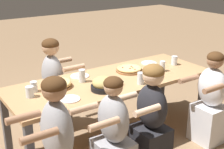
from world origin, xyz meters
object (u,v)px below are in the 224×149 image
object	(u,v)px
skillet_bowl	(104,84)
diner_near_center	(151,121)
drinking_glass_d	(174,61)
diner_near_right	(210,102)
drinking_glass_a	(82,77)
diner_far_midleft	(54,88)
empty_plate_a	(149,63)
drinking_glass_b	(34,87)
drinking_glass_c	(162,67)
pizza_board_main	(129,69)
drinking_glass_e	(30,93)
cocktail_glass_blue	(52,97)
diner_near_midleft	(113,138)
pizza_board_second	(57,84)
empty_plate_b	(70,99)
drinking_glass_f	(141,79)
empty_plate_c	(80,76)

from	to	relation	value
skillet_bowl	diner_near_center	xyz separation A→B (m)	(0.28, -0.43, -0.31)
drinking_glass_d	diner_near_right	distance (m)	0.70
drinking_glass_a	diner_far_midleft	distance (m)	0.63
drinking_glass_d	diner_near_center	xyz separation A→B (m)	(-0.91, -0.62, -0.30)
empty_plate_a	drinking_glass_b	bearing A→B (deg)	-177.85
empty_plate_a	diner_near_right	xyz separation A→B (m)	(0.21, -0.84, -0.28)
drinking_glass_b	drinking_glass_c	xyz separation A→B (m)	(1.49, -0.26, 0.00)
pizza_board_main	drinking_glass_e	xyz separation A→B (m)	(-1.25, -0.06, 0.02)
drinking_glass_d	cocktail_glass_blue	bearing A→B (deg)	-175.02
diner_near_midleft	diner_near_right	world-z (taller)	diner_near_right
diner_near_center	drinking_glass_c	bearing A→B (deg)	-49.56
pizza_board_second	cocktail_glass_blue	xyz separation A→B (m)	(-0.19, -0.30, 0.01)
pizza_board_main	empty_plate_b	bearing A→B (deg)	-160.68
empty_plate_b	drinking_glass_f	bearing A→B (deg)	-4.36
skillet_bowl	empty_plate_c	size ratio (longest dim) A/B	1.79
empty_plate_c	drinking_glass_b	size ratio (longest dim) A/B	1.97
skillet_bowl	empty_plate_c	distance (m)	0.49
drinking_glass_f	empty_plate_a	bearing A→B (deg)	42.57
drinking_glass_d	diner_near_right	size ratio (longest dim) A/B	0.10
drinking_glass_a	diner_near_right	world-z (taller)	diner_near_right
drinking_glass_f	drinking_glass_c	bearing A→B (deg)	20.63
pizza_board_second	cocktail_glass_blue	bearing A→B (deg)	-122.23
empty_plate_a	drinking_glass_e	distance (m)	1.65
skillet_bowl	drinking_glass_b	size ratio (longest dim) A/B	3.53
empty_plate_a	diner_near_center	bearing A→B (deg)	-128.98
pizza_board_second	drinking_glass_a	world-z (taller)	drinking_glass_a
drinking_glass_c	drinking_glass_d	distance (m)	0.31
drinking_glass_a	drinking_glass_d	xyz separation A→B (m)	(1.26, -0.13, -0.01)
empty_plate_c	diner_near_right	bearing A→B (deg)	-37.73
drinking_glass_c	empty_plate_a	bearing A→B (deg)	77.87
empty_plate_c	drinking_glass_e	bearing A→B (deg)	-160.63
skillet_bowl	diner_near_right	bearing A→B (deg)	-20.26
skillet_bowl	empty_plate_b	world-z (taller)	skillet_bowl
empty_plate_b	drinking_glass_f	size ratio (longest dim) A/B	1.50
pizza_board_main	cocktail_glass_blue	distance (m)	1.14
skillet_bowl	empty_plate_b	bearing A→B (deg)	-176.48
empty_plate_b	drinking_glass_a	xyz separation A→B (m)	(0.32, 0.35, 0.05)
cocktail_glass_blue	skillet_bowl	bearing A→B (deg)	-4.39
drinking_glass_e	empty_plate_b	bearing A→B (deg)	-43.07
drinking_glass_e	diner_near_right	xyz separation A→B (m)	(1.85, -0.68, -0.33)
empty_plate_c	diner_near_center	distance (m)	0.99
pizza_board_second	drinking_glass_b	size ratio (longest dim) A/B	2.98
diner_far_midleft	empty_plate_a	bearing A→B (deg)	68.25
empty_plate_c	drinking_glass_d	bearing A→B (deg)	-13.57
drinking_glass_a	drinking_glass_c	world-z (taller)	drinking_glass_a
pizza_board_second	drinking_glass_c	world-z (taller)	drinking_glass_c
pizza_board_second	diner_near_right	size ratio (longest dim) A/B	0.29
drinking_glass_c	diner_near_midleft	bearing A→B (deg)	-153.89
skillet_bowl	drinking_glass_f	distance (m)	0.42
pizza_board_main	diner_far_midleft	world-z (taller)	diner_far_midleft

